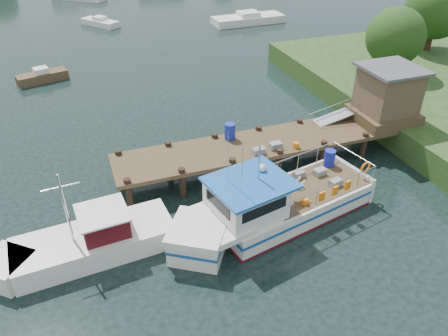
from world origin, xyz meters
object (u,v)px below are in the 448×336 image
object	(u,v)px
dock	(346,113)
moored_b	(100,22)
work_boat	(86,243)
lobster_boat	(269,207)
moored_rowboat	(42,76)
moored_c	(248,19)

from	to	relation	value
dock	moored_b	xyz separation A→B (m)	(-9.64, 31.11, -1.88)
moored_b	work_boat	bearing A→B (deg)	-78.86
lobster_boat	moored_b	bearing A→B (deg)	82.63
moored_rowboat	moored_b	bearing A→B (deg)	82.70
dock	lobster_boat	xyz separation A→B (m)	(-6.51, -4.46, -1.36)
work_boat	moored_b	bearing A→B (deg)	77.72
moored_c	lobster_boat	bearing A→B (deg)	-102.73
moored_b	lobster_boat	bearing A→B (deg)	-66.46
moored_rowboat	moored_b	world-z (taller)	moored_rowboat
work_boat	moored_b	xyz separation A→B (m)	(4.52, 34.89, -0.27)
moored_b	moored_c	bearing A→B (deg)	2.36
dock	moored_c	size ratio (longest dim) A/B	2.14
lobster_boat	work_boat	bearing A→B (deg)	162.51
lobster_boat	moored_rowboat	distance (m)	22.87
lobster_boat	moored_c	bearing A→B (deg)	56.51
lobster_boat	work_boat	size ratio (longest dim) A/B	1.34
dock	work_boat	distance (m)	14.74
work_boat	moored_c	world-z (taller)	work_boat
moored_rowboat	work_boat	bearing A→B (deg)	-71.07
work_boat	moored_rowboat	distance (m)	20.36
dock	moored_rowboat	distance (m)	22.79
lobster_boat	moored_rowboat	world-z (taller)	lobster_boat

